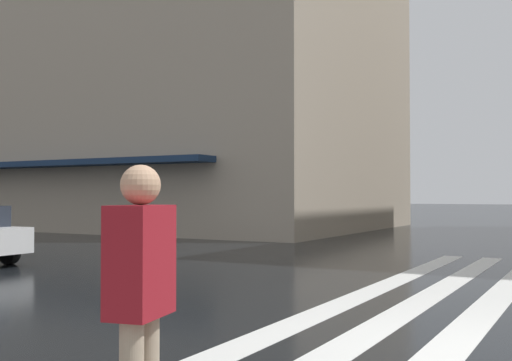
# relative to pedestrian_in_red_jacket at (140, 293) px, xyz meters

# --- Properties ---
(ground_plane) EXTENTS (220.00, 220.00, 0.00)m
(ground_plane) POSITION_rel_pedestrian_in_red_jacket_xyz_m (4.13, -1.20, -1.14)
(ground_plane) COLOR black
(haussmann_block_mid) EXTENTS (16.31, 21.34, 20.00)m
(haussmann_block_mid) POSITION_rel_pedestrian_in_red_jacket_xyz_m (24.18, 17.69, 8.65)
(haussmann_block_mid) COLOR tan
(haussmann_block_mid) RESTS_ON ground_plane
(pedestrian_in_red_jacket) EXTENTS (0.44, 0.32, 1.68)m
(pedestrian_in_red_jacket) POSITION_rel_pedestrian_in_red_jacket_xyz_m (0.00, 0.00, 0.00)
(pedestrian_in_red_jacket) COLOR maroon
(pedestrian_in_red_jacket) RESTS_ON sidewalk_pavement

